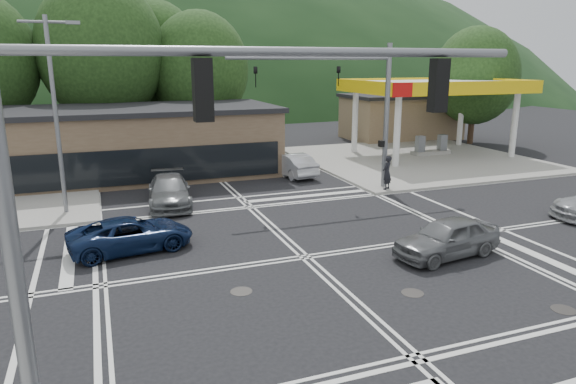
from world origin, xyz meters
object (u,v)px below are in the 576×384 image
object	(u,v)px
car_grey_center	(447,238)
car_queue_b	(286,163)
car_blue_west	(131,234)
pedestrian	(387,173)
car_northbound	(169,191)
car_queue_a	(292,164)

from	to	relation	value
car_grey_center	car_queue_b	xyz separation A→B (m)	(-0.49, 15.74, -0.06)
car_blue_west	car_grey_center	bearing A→B (deg)	-122.16
pedestrian	car_northbound	bearing A→B (deg)	-42.72
car_grey_center	car_queue_b	world-z (taller)	car_grey_center
car_queue_a	pedestrian	world-z (taller)	pedestrian
car_northbound	car_queue_b	bearing A→B (deg)	37.41
car_queue_b	car_northbound	bearing A→B (deg)	23.74
car_queue_b	pedestrian	world-z (taller)	pedestrian
car_grey_center	pedestrian	xyz separation A→B (m)	(3.02, 9.24, 0.37)
car_queue_a	car_northbound	xyz separation A→B (m)	(-8.19, -4.23, 0.00)
car_northbound	car_grey_center	bearing A→B (deg)	-45.39
car_blue_west	car_northbound	bearing A→B (deg)	-29.43
car_queue_a	car_grey_center	bearing A→B (deg)	83.79
pedestrian	car_queue_b	bearing A→B (deg)	-97.03
car_blue_west	car_queue_a	world-z (taller)	car_queue_a
car_queue_a	car_northbound	size ratio (longest dim) A/B	0.88
car_northbound	car_queue_a	bearing A→B (deg)	33.13
car_northbound	pedestrian	distance (m)	11.74
car_blue_west	car_grey_center	distance (m)	11.89
car_grey_center	car_queue_a	world-z (taller)	car_queue_a
car_grey_center	car_northbound	xyz separation A→B (m)	(-8.62, 10.74, 0.00)
car_queue_a	car_northbound	distance (m)	9.22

